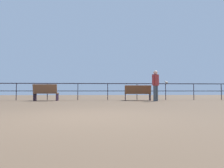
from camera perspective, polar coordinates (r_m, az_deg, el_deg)
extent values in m
plane|color=brown|center=(4.00, -10.64, -9.87)|extent=(60.00, 60.00, 0.00)
cube|color=black|center=(12.24, -5.88, 0.14)|extent=(25.27, 0.05, 0.05)
cube|color=black|center=(12.23, -5.89, -2.13)|extent=(25.27, 0.04, 0.04)
cylinder|color=black|center=(13.33, -27.27, -2.13)|extent=(0.04, 0.04, 1.08)
cylinder|color=black|center=(12.68, -19.18, -2.27)|extent=(0.04, 0.04, 1.08)
cylinder|color=black|center=(12.30, -10.42, -2.36)|extent=(0.04, 0.04, 1.08)
cylinder|color=black|center=(12.23, -1.33, -2.40)|extent=(0.04, 0.04, 1.08)
cylinder|color=black|center=(12.46, 7.65, -2.38)|extent=(0.04, 0.04, 1.08)
cylinder|color=black|center=(12.98, 16.10, -2.31)|extent=(0.04, 0.04, 1.08)
cylinder|color=black|center=(13.76, 23.75, -2.20)|extent=(0.04, 0.04, 1.08)
cylinder|color=black|center=(14.75, 30.47, -2.07)|extent=(0.04, 0.04, 1.08)
cube|color=brown|center=(11.91, -19.53, -2.68)|extent=(1.46, 0.56, 0.05)
cube|color=brown|center=(11.71, -19.86, -1.37)|extent=(1.44, 0.25, 0.54)
cube|color=black|center=(11.70, -16.43, -3.83)|extent=(0.07, 0.41, 0.45)
cube|color=black|center=(11.86, -16.15, -2.05)|extent=(0.06, 0.32, 0.04)
cube|color=black|center=(12.16, -22.54, -3.69)|extent=(0.07, 0.41, 0.45)
cube|color=black|center=(12.32, -22.19, -1.97)|extent=(0.06, 0.32, 0.04)
cube|color=brown|center=(11.69, 7.82, -2.93)|extent=(1.64, 0.61, 0.05)
cube|color=brown|center=(11.48, 7.92, -1.67)|extent=(1.61, 0.29, 0.51)
cube|color=black|center=(11.80, 11.52, -3.93)|extent=(0.08, 0.42, 0.43)
cube|color=black|center=(11.97, 11.36, -2.22)|extent=(0.07, 0.32, 0.04)
cube|color=black|center=(11.63, 4.08, -4.00)|extent=(0.08, 0.42, 0.43)
cube|color=black|center=(11.81, 4.04, -2.26)|extent=(0.07, 0.32, 0.04)
cylinder|color=#454D55|center=(10.85, 12.96, -2.83)|extent=(0.16, 0.16, 0.89)
cylinder|color=#454D55|center=(10.98, 13.51, -2.82)|extent=(0.16, 0.16, 0.89)
cylinder|color=#A43334|center=(10.94, 13.19, 1.16)|extent=(0.34, 0.34, 0.64)
cylinder|color=#A43334|center=(10.76, 12.45, 1.31)|extent=(0.11, 0.11, 0.60)
cylinder|color=#A43334|center=(11.12, 13.92, 1.20)|extent=(0.11, 0.11, 0.60)
sphere|color=beige|center=(10.97, 13.17, 3.42)|extent=(0.23, 0.23, 0.23)
ellipsoid|color=silver|center=(13.02, 16.32, 0.49)|extent=(0.20, 0.28, 0.14)
ellipsoid|color=#8C939A|center=(13.02, 16.32, 0.58)|extent=(0.16, 0.25, 0.05)
sphere|color=silver|center=(13.12, 16.05, 0.74)|extent=(0.11, 0.11, 0.11)
cone|color=gold|center=(13.18, 15.88, 0.72)|extent=(0.06, 0.06, 0.05)
cube|color=#8C939A|center=(12.90, 16.65, 0.55)|extent=(0.08, 0.10, 0.02)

